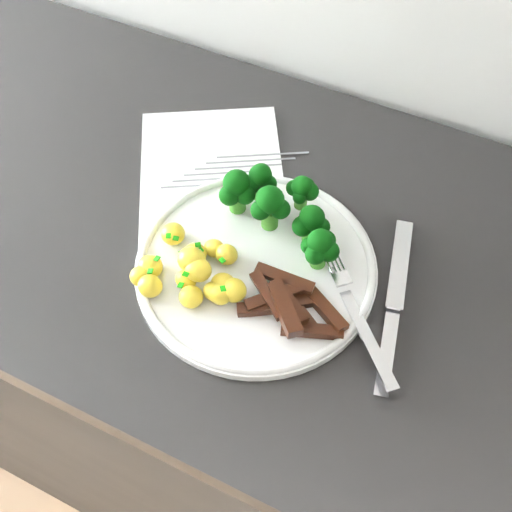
{
  "coord_description": "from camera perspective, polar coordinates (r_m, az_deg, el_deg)",
  "views": [
    {
      "loc": [
        0.2,
        1.23,
        1.57
      ],
      "look_at": [
        0.01,
        1.63,
        0.93
      ],
      "focal_mm": 45.11,
      "sensor_mm": 36.0,
      "label": 1
    }
  ],
  "objects": [
    {
      "name": "recipe_paper",
      "position": [
        0.89,
        -3.89,
        6.74
      ],
      "size": [
        0.31,
        0.34,
        0.0
      ],
      "color": "white",
      "rests_on": "counter"
    },
    {
      "name": "potatoes",
      "position": [
        0.77,
        -5.57,
        -1.32
      ],
      "size": [
        0.14,
        0.11,
        0.05
      ],
      "color": "yellow",
      "rests_on": "plate"
    },
    {
      "name": "counter",
      "position": [
        1.21,
        2.45,
        -12.2
      ],
      "size": [
        2.4,
        0.6,
        0.9
      ],
      "color": "black",
      "rests_on": "ground"
    },
    {
      "name": "fork",
      "position": [
        0.75,
        9.05,
        -5.32
      ],
      "size": [
        0.15,
        0.16,
        0.02
      ],
      "color": "silver",
      "rests_on": "plate"
    },
    {
      "name": "knife",
      "position": [
        0.77,
        11.86,
        -5.95
      ],
      "size": [
        0.07,
        0.24,
        0.03
      ],
      "color": "silver",
      "rests_on": "plate"
    },
    {
      "name": "beef_strips",
      "position": [
        0.75,
        3.02,
        -4.32
      ],
      "size": [
        0.13,
        0.09,
        0.03
      ],
      "color": "black",
      "rests_on": "plate"
    },
    {
      "name": "plate",
      "position": [
        0.79,
        0.0,
        -0.89
      ],
      "size": [
        0.3,
        0.3,
        0.02
      ],
      "color": "white",
      "rests_on": "counter"
    },
    {
      "name": "broccoli",
      "position": [
        0.79,
        2.21,
        4.42
      ],
      "size": [
        0.18,
        0.11,
        0.08
      ],
      "color": "#296718",
      "rests_on": "plate"
    }
  ]
}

